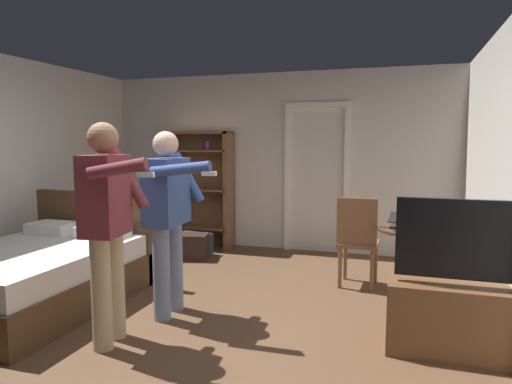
{
  "coord_description": "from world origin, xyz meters",
  "views": [
    {
      "loc": [
        1.79,
        -3.42,
        1.58
      ],
      "look_at": [
        0.61,
        0.24,
        1.15
      ],
      "focal_mm": 31.96,
      "sensor_mm": 36.0,
      "label": 1
    }
  ],
  "objects_px": {
    "bed": "(37,274)",
    "side_table": "(410,250)",
    "person_striped_shirt": "(168,209)",
    "suitcase_small": "(192,244)",
    "tv_flatscreen": "(465,311)",
    "wooden_chair": "(358,238)",
    "bookshelf": "(200,184)",
    "person_blue_shirt": "(107,218)",
    "laptop": "(407,224)",
    "suitcase_dark": "(187,246)",
    "bottle_on_table": "(426,221)"
  },
  "relations": [
    {
      "from": "bookshelf",
      "to": "suitcase_small",
      "type": "distance_m",
      "value": 1.01
    },
    {
      "from": "bookshelf",
      "to": "bottle_on_table",
      "type": "height_order",
      "value": "bookshelf"
    },
    {
      "from": "bottle_on_table",
      "to": "suitcase_small",
      "type": "distance_m",
      "value": 3.21
    },
    {
      "from": "bookshelf",
      "to": "suitcase_dark",
      "type": "relative_size",
      "value": 3.1
    },
    {
      "from": "person_striped_shirt",
      "to": "suitcase_small",
      "type": "distance_m",
      "value": 2.36
    },
    {
      "from": "suitcase_dark",
      "to": "laptop",
      "type": "bearing_deg",
      "value": -27.55
    },
    {
      "from": "bed",
      "to": "tv_flatscreen",
      "type": "height_order",
      "value": "tv_flatscreen"
    },
    {
      "from": "bookshelf",
      "to": "laptop",
      "type": "xyz_separation_m",
      "value": [
        2.98,
        -1.5,
        -0.19
      ]
    },
    {
      "from": "bottle_on_table",
      "to": "bed",
      "type": "bearing_deg",
      "value": -160.04
    },
    {
      "from": "tv_flatscreen",
      "to": "laptop",
      "type": "height_order",
      "value": "tv_flatscreen"
    },
    {
      "from": "bookshelf",
      "to": "laptop",
      "type": "height_order",
      "value": "bookshelf"
    },
    {
      "from": "tv_flatscreen",
      "to": "bottle_on_table",
      "type": "bearing_deg",
      "value": 101.03
    },
    {
      "from": "wooden_chair",
      "to": "bookshelf",
      "type": "bearing_deg",
      "value": 151.62
    },
    {
      "from": "person_striped_shirt",
      "to": "bookshelf",
      "type": "bearing_deg",
      "value": 109.19
    },
    {
      "from": "person_striped_shirt",
      "to": "wooden_chair",
      "type": "bearing_deg",
      "value": 40.49
    },
    {
      "from": "tv_flatscreen",
      "to": "wooden_chair",
      "type": "distance_m",
      "value": 1.67
    },
    {
      "from": "bed",
      "to": "bottle_on_table",
      "type": "height_order",
      "value": "bed"
    },
    {
      "from": "bottle_on_table",
      "to": "suitcase_dark",
      "type": "distance_m",
      "value": 3.14
    },
    {
      "from": "wooden_chair",
      "to": "suitcase_small",
      "type": "height_order",
      "value": "wooden_chair"
    },
    {
      "from": "suitcase_dark",
      "to": "side_table",
      "type": "bearing_deg",
      "value": -26.57
    },
    {
      "from": "bottle_on_table",
      "to": "suitcase_dark",
      "type": "height_order",
      "value": "bottle_on_table"
    },
    {
      "from": "bed",
      "to": "side_table",
      "type": "relative_size",
      "value": 2.8
    },
    {
      "from": "bookshelf",
      "to": "side_table",
      "type": "height_order",
      "value": "bookshelf"
    },
    {
      "from": "bottle_on_table",
      "to": "person_blue_shirt",
      "type": "bearing_deg",
      "value": -142.69
    },
    {
      "from": "tv_flatscreen",
      "to": "laptop",
      "type": "xyz_separation_m",
      "value": [
        -0.41,
        1.24,
        0.41
      ]
    },
    {
      "from": "wooden_chair",
      "to": "person_blue_shirt",
      "type": "relative_size",
      "value": 0.57
    },
    {
      "from": "laptop",
      "to": "bottle_on_table",
      "type": "distance_m",
      "value": 0.19
    },
    {
      "from": "wooden_chair",
      "to": "side_table",
      "type": "bearing_deg",
      "value": -11.75
    },
    {
      "from": "person_striped_shirt",
      "to": "suitcase_dark",
      "type": "height_order",
      "value": "person_striped_shirt"
    },
    {
      "from": "bookshelf",
      "to": "laptop",
      "type": "bearing_deg",
      "value": -26.65
    },
    {
      "from": "bed",
      "to": "person_blue_shirt",
      "type": "xyz_separation_m",
      "value": [
        1.2,
        -0.51,
        0.69
      ]
    },
    {
      "from": "suitcase_dark",
      "to": "suitcase_small",
      "type": "bearing_deg",
      "value": 80.07
    },
    {
      "from": "laptop",
      "to": "person_blue_shirt",
      "type": "height_order",
      "value": "person_blue_shirt"
    },
    {
      "from": "bottle_on_table",
      "to": "wooden_chair",
      "type": "bearing_deg",
      "value": 164.17
    },
    {
      "from": "laptop",
      "to": "person_striped_shirt",
      "type": "relative_size",
      "value": 0.22
    },
    {
      "from": "tv_flatscreen",
      "to": "suitcase_small",
      "type": "distance_m",
      "value": 3.88
    },
    {
      "from": "tv_flatscreen",
      "to": "suitcase_dark",
      "type": "relative_size",
      "value": 2.1
    },
    {
      "from": "person_striped_shirt",
      "to": "suitcase_small",
      "type": "xyz_separation_m",
      "value": [
        -0.77,
        2.07,
        -0.83
      ]
    },
    {
      "from": "bottle_on_table",
      "to": "suitcase_small",
      "type": "relative_size",
      "value": 0.48
    },
    {
      "from": "tv_flatscreen",
      "to": "bookshelf",
      "type": "bearing_deg",
      "value": 141.14
    },
    {
      "from": "side_table",
      "to": "suitcase_dark",
      "type": "height_order",
      "value": "side_table"
    },
    {
      "from": "wooden_chair",
      "to": "person_striped_shirt",
      "type": "relative_size",
      "value": 0.59
    },
    {
      "from": "wooden_chair",
      "to": "suitcase_dark",
      "type": "xyz_separation_m",
      "value": [
        -2.32,
        0.55,
        -0.38
      ]
    },
    {
      "from": "side_table",
      "to": "laptop",
      "type": "bearing_deg",
      "value": -131.06
    },
    {
      "from": "bookshelf",
      "to": "person_blue_shirt",
      "type": "height_order",
      "value": "bookshelf"
    },
    {
      "from": "side_table",
      "to": "person_blue_shirt",
      "type": "distance_m",
      "value": 2.98
    },
    {
      "from": "bookshelf",
      "to": "tv_flatscreen",
      "type": "distance_m",
      "value": 4.4
    },
    {
      "from": "wooden_chair",
      "to": "person_striped_shirt",
      "type": "height_order",
      "value": "person_striped_shirt"
    },
    {
      "from": "bottle_on_table",
      "to": "person_striped_shirt",
      "type": "bearing_deg",
      "value": -152.97
    },
    {
      "from": "person_striped_shirt",
      "to": "bottle_on_table",
      "type": "bearing_deg",
      "value": 27.03
    }
  ]
}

